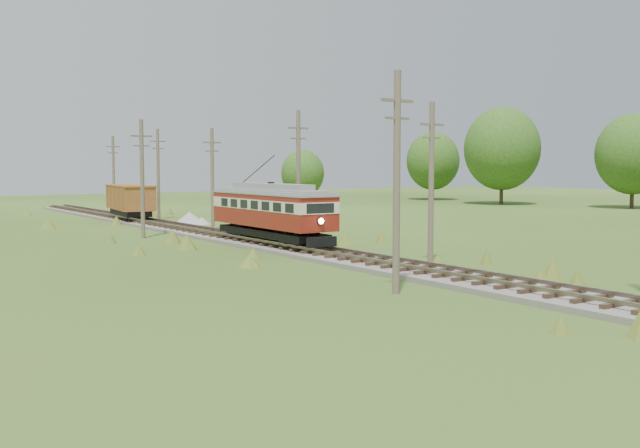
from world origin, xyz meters
TOP-DOWN VIEW (x-y plane):
  - railbed_main at (0.00, 34.00)m, footprint 3.60×96.00m
  - streetcar at (-0.00, 29.22)m, footprint 2.98×11.83m
  - gondola at (0.00, 55.56)m, footprint 3.92×9.11m
  - gravel_pile at (3.70, 49.89)m, footprint 3.11×3.30m
  - utility_pole_r_2 at (3.30, 18.00)m, footprint 1.60×0.30m
  - utility_pole_r_3 at (3.20, 31.00)m, footprint 1.60×0.30m
  - utility_pole_r_4 at (3.00, 44.00)m, footprint 1.60×0.30m
  - utility_pole_r_5 at (3.40, 57.00)m, footprint 1.60×0.30m
  - utility_pole_r_6 at (3.20, 70.00)m, footprint 1.60×0.30m
  - utility_pole_l_a at (-4.20, 12.00)m, footprint 1.60×0.30m
  - utility_pole_l_b at (-4.50, 40.00)m, footprint 1.60×0.30m
  - tree_right_3 at (60.00, 42.00)m, footprint 9.24×9.24m
  - tree_right_4 at (54.00, 58.00)m, footprint 10.50×10.50m
  - tree_right_5 at (56.00, 74.00)m, footprint 8.40×8.40m
  - tree_mid_b at (30.00, 72.00)m, footprint 5.88×5.88m

SIDE VIEW (x-z plane):
  - railbed_main at x=0.00m, z-range -0.09..0.48m
  - gravel_pile at x=3.70m, z-range -0.04..1.09m
  - gondola at x=0.00m, z-range 0.68..3.61m
  - streetcar at x=0.00m, z-range -0.16..5.22m
  - utility_pole_r_4 at x=3.00m, z-range 0.12..8.52m
  - tree_mid_b at x=30.00m, z-range 0.54..8.12m
  - utility_pole_r_2 at x=3.30m, z-range 0.12..8.72m
  - utility_pole_l_b at x=-4.50m, z-range 0.12..8.72m
  - utility_pole_r_6 at x=3.20m, z-range 0.12..8.82m
  - utility_pole_r_5 at x=3.40m, z-range 0.13..9.03m
  - utility_pole_r_3 at x=3.20m, z-range 0.13..9.13m
  - utility_pole_l_a at x=-4.20m, z-range 0.13..9.13m
  - tree_right_5 at x=56.00m, z-range 0.78..11.60m
  - tree_right_3 at x=60.00m, z-range 0.86..12.77m
  - tree_right_4 at x=54.00m, z-range 0.98..14.51m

